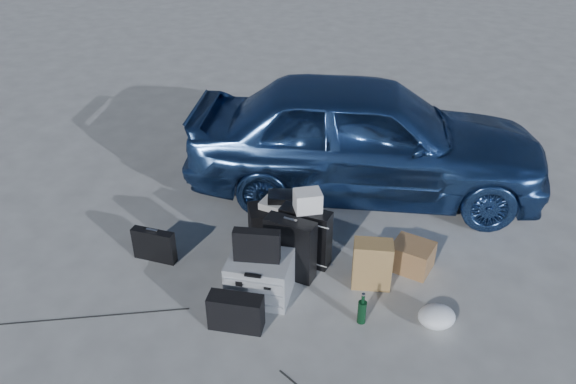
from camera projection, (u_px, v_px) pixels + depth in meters
The scene contains 16 objects.
ground at pixel (270, 301), 4.91m from camera, with size 60.00×60.00×0.00m, color #A9AAA5.
car at pixel (366, 136), 6.23m from camera, with size 1.58×3.93×1.34m, color #335896.
pelican_case at pixel (260, 277), 4.89m from camera, with size 0.54×0.44×0.39m, color #AEB1B4.
laptop_bag at pixel (257, 246), 4.71m from camera, with size 0.40×0.10×0.30m, color black.
briefcase at pixel (154, 245), 5.34m from camera, with size 0.42×0.09×0.33m, color black.
suitcase_left at pixel (290, 248), 5.07m from camera, with size 0.46×0.17×0.60m, color black.
suitcase_right at pixel (305, 236), 5.25m from camera, with size 0.48×0.17×0.57m, color black.
white_carton at pixel (308, 201), 5.07m from camera, with size 0.24×0.19×0.19m, color silver.
duffel_bag at pixel (285, 221), 5.66m from camera, with size 0.72×0.31×0.36m, color black.
flat_box_white at pixel (284, 204), 5.53m from camera, with size 0.41×0.31×0.07m, color silver.
flat_box_black at pixel (283, 197), 5.52m from camera, with size 0.30×0.22×0.06m, color black.
kraft_bag at pixel (372, 264), 4.99m from camera, with size 0.34×0.21×0.46m, color #956A41.
cardboard_box at pixel (412, 257), 5.24m from camera, with size 0.36×0.31×0.27m, color #976C42.
plastic_bag at pixel (437, 317), 4.62m from camera, with size 0.31×0.27×0.17m, color white.
messenger_bag at pixel (236, 312), 4.57m from camera, with size 0.45×0.17×0.31m, color black.
green_bottle at pixel (362, 309), 4.62m from camera, with size 0.07×0.07×0.29m, color black.
Camera 1 is at (0.87, -3.61, 3.36)m, focal length 35.00 mm.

